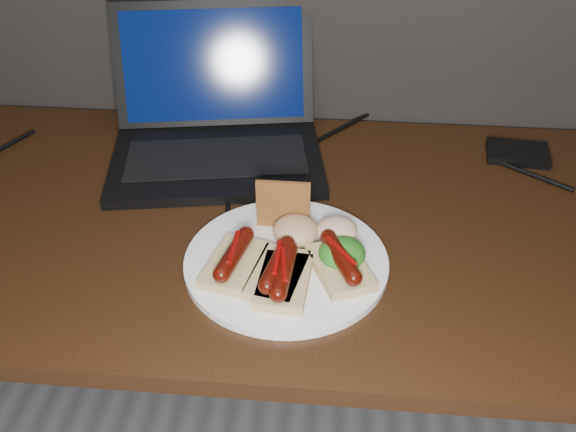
# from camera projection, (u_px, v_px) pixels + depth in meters

# --- Properties ---
(desk) EXTENTS (1.40, 0.70, 0.75)m
(desk) POSITION_uv_depth(u_px,v_px,m) (257.00, 256.00, 1.13)
(desk) COLOR black
(desk) RESTS_ON ground
(laptop) EXTENTS (0.44, 0.40, 0.25)m
(laptop) POSITION_uv_depth(u_px,v_px,m) (216.00, 125.00, 1.22)
(laptop) COLOR black
(laptop) RESTS_ON desk
(hard_drive) EXTENTS (0.12, 0.09, 0.02)m
(hard_drive) POSITION_uv_depth(u_px,v_px,m) (518.00, 153.00, 1.22)
(hard_drive) COLOR black
(hard_drive) RESTS_ON desk
(desk_cables) EXTENTS (1.13, 0.39, 0.01)m
(desk_cables) POSITION_uv_depth(u_px,v_px,m) (255.00, 157.00, 1.22)
(desk_cables) COLOR black
(desk_cables) RESTS_ON desk
(plate) EXTENTS (0.31, 0.31, 0.01)m
(plate) POSITION_uv_depth(u_px,v_px,m) (286.00, 262.00, 0.97)
(plate) COLOR white
(plate) RESTS_ON desk
(bread_sausage_left) EXTENTS (0.09, 0.13, 0.04)m
(bread_sausage_left) POSITION_uv_depth(u_px,v_px,m) (234.00, 260.00, 0.94)
(bread_sausage_left) COLOR #D8C07F
(bread_sausage_left) RESTS_ON plate
(bread_sausage_center) EXTENTS (0.09, 0.13, 0.04)m
(bread_sausage_center) POSITION_uv_depth(u_px,v_px,m) (277.00, 270.00, 0.92)
(bread_sausage_center) COLOR #D8C07F
(bread_sausage_center) RESTS_ON plate
(bread_sausage_right) EXTENTS (0.11, 0.13, 0.04)m
(bread_sausage_right) POSITION_uv_depth(u_px,v_px,m) (340.00, 263.00, 0.93)
(bread_sausage_right) COLOR #D8C07F
(bread_sausage_right) RESTS_ON plate
(bread_sausage_extra) EXTENTS (0.08, 0.12, 0.04)m
(bread_sausage_extra) POSITION_uv_depth(u_px,v_px,m) (284.00, 277.00, 0.91)
(bread_sausage_extra) COLOR #D8C07F
(bread_sausage_extra) RESTS_ON plate
(crispbread) EXTENTS (0.08, 0.01, 0.08)m
(crispbread) POSITION_uv_depth(u_px,v_px,m) (283.00, 205.00, 1.01)
(crispbread) COLOR #9B592A
(crispbread) RESTS_ON plate
(salad_greens) EXTENTS (0.07, 0.07, 0.04)m
(salad_greens) POSITION_uv_depth(u_px,v_px,m) (342.00, 253.00, 0.95)
(salad_greens) COLOR #155110
(salad_greens) RESTS_ON plate
(salsa_mound) EXTENTS (0.07, 0.07, 0.04)m
(salsa_mound) POSITION_uv_depth(u_px,v_px,m) (296.00, 230.00, 0.99)
(salsa_mound) COLOR maroon
(salsa_mound) RESTS_ON plate
(coleslaw_mound) EXTENTS (0.06, 0.06, 0.04)m
(coleslaw_mound) POSITION_uv_depth(u_px,v_px,m) (337.00, 231.00, 0.99)
(coleslaw_mound) COLOR beige
(coleslaw_mound) RESTS_ON plate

